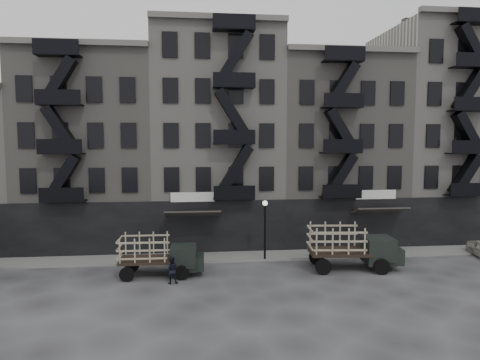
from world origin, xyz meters
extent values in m
plane|color=#38383A|center=(0.00, 0.00, 0.00)|extent=(140.00, 140.00, 0.00)
cube|color=slate|center=(0.00, 3.75, 0.07)|extent=(55.00, 2.50, 0.15)
cube|color=slate|center=(-10.00, 10.00, 7.50)|extent=(10.00, 10.00, 15.00)
cube|color=black|center=(-10.00, 5.05, 2.00)|extent=(10.00, 0.35, 4.00)
cube|color=#595651|center=(-10.00, 4.85, 15.20)|extent=(10.00, 0.50, 0.40)
cube|color=#4C4744|center=(-13.00, 10.00, 15.60)|extent=(0.70, 0.70, 1.20)
cube|color=#4C4744|center=(-7.50, 10.00, 15.60)|extent=(0.70, 0.70, 1.20)
cube|color=#9E9A92|center=(0.00, 10.00, 8.50)|extent=(10.00, 10.00, 17.00)
cube|color=black|center=(0.00, 5.05, 2.00)|extent=(10.00, 0.35, 4.00)
cube|color=#595651|center=(0.00, 4.85, 17.20)|extent=(10.00, 0.50, 0.40)
cube|color=#4C4744|center=(-3.00, 10.00, 17.60)|extent=(0.70, 0.70, 1.20)
cube|color=#4C4744|center=(2.50, 10.00, 17.60)|extent=(0.70, 0.70, 1.20)
cube|color=slate|center=(10.00, 10.00, 7.50)|extent=(10.00, 10.00, 15.00)
cube|color=black|center=(10.00, 5.05, 2.00)|extent=(10.00, 0.35, 4.00)
cube|color=#595651|center=(10.00, 4.85, 15.20)|extent=(10.00, 0.50, 0.40)
cube|color=#4C4744|center=(7.00, 10.00, 15.60)|extent=(0.70, 0.70, 1.20)
cube|color=#4C4744|center=(12.50, 10.00, 15.60)|extent=(0.70, 0.70, 1.20)
cube|color=#9E9A92|center=(20.00, 10.00, 9.00)|extent=(10.00, 10.00, 18.00)
cube|color=black|center=(20.00, 5.05, 2.00)|extent=(10.00, 0.35, 4.00)
cube|color=#4C4744|center=(17.00, 10.00, 18.60)|extent=(0.70, 0.70, 1.20)
cube|color=#4C4744|center=(22.50, 10.00, 18.60)|extent=(0.70, 0.70, 1.20)
cylinder|color=black|center=(3.00, 2.60, 2.00)|extent=(0.14, 0.14, 4.00)
sphere|color=silver|center=(3.00, 2.60, 4.10)|extent=(0.36, 0.36, 0.36)
cube|color=black|center=(-4.84, 0.07, 1.03)|extent=(3.38, 2.03, 0.18)
cube|color=black|center=(-2.58, 0.02, 1.13)|extent=(1.61, 1.80, 1.47)
cube|color=black|center=(-1.70, 0.00, 0.83)|extent=(0.82, 1.49, 0.88)
cylinder|color=black|center=(-2.70, -0.96, 0.44)|extent=(0.89, 0.24, 0.88)
cylinder|color=black|center=(-2.66, 1.00, 0.44)|extent=(0.89, 0.24, 0.88)
cylinder|color=black|center=(-5.94, -0.88, 0.44)|extent=(0.89, 0.24, 0.88)
cylinder|color=black|center=(-5.89, 1.08, 0.44)|extent=(0.89, 0.24, 0.88)
cube|color=black|center=(7.48, 0.13, 1.18)|extent=(4.01, 2.60, 0.20)
cube|color=black|center=(10.05, -0.12, 1.29)|extent=(1.98, 2.18, 1.68)
cube|color=black|center=(11.05, -0.21, 0.95)|extent=(1.05, 1.76, 1.01)
cylinder|color=black|center=(9.83, -1.22, 0.50)|extent=(1.03, 0.34, 1.01)
cylinder|color=black|center=(10.05, 1.01, 0.50)|extent=(1.03, 0.34, 1.01)
cylinder|color=black|center=(6.15, -0.87, 0.50)|extent=(1.03, 0.34, 1.01)
cylinder|color=black|center=(6.36, 1.36, 0.50)|extent=(1.03, 0.34, 1.01)
imported|color=black|center=(-3.26, -1.51, 0.81)|extent=(0.79, 0.62, 1.62)
camera|label=1|loc=(-1.87, -26.41, 8.36)|focal=32.00mm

